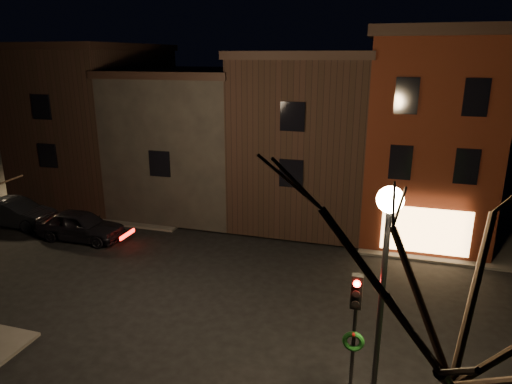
% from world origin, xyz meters
% --- Properties ---
extents(ground, '(120.00, 120.00, 0.00)m').
position_xyz_m(ground, '(0.00, 0.00, 0.00)').
color(ground, black).
rests_on(ground, ground).
extents(sidewalk_far_left, '(30.00, 30.00, 0.12)m').
position_xyz_m(sidewalk_far_left, '(-20.00, 20.00, 0.06)').
color(sidewalk_far_left, '#2D2B28').
rests_on(sidewalk_far_left, ground).
extents(corner_building, '(6.50, 8.50, 10.50)m').
position_xyz_m(corner_building, '(8.00, 9.47, 5.40)').
color(corner_building, '#4C1A0D').
rests_on(corner_building, ground).
extents(row_building_a, '(7.30, 10.30, 9.40)m').
position_xyz_m(row_building_a, '(1.50, 10.50, 4.83)').
color(row_building_a, black).
rests_on(row_building_a, ground).
extents(row_building_b, '(7.80, 10.30, 8.40)m').
position_xyz_m(row_building_b, '(-5.75, 10.50, 4.33)').
color(row_building_b, black).
rests_on(row_building_b, ground).
extents(row_building_c, '(7.30, 10.30, 9.90)m').
position_xyz_m(row_building_c, '(-13.00, 10.50, 5.08)').
color(row_building_c, black).
rests_on(row_building_c, ground).
extents(street_lamp_near, '(0.60, 0.60, 6.48)m').
position_xyz_m(street_lamp_near, '(6.20, -6.00, 5.18)').
color(street_lamp_near, black).
rests_on(street_lamp_near, sidewalk_near_right).
extents(traffic_signal, '(0.58, 0.38, 4.05)m').
position_xyz_m(traffic_signal, '(5.60, -5.51, 2.81)').
color(traffic_signal, black).
rests_on(traffic_signal, sidewalk_near_right).
extents(bare_tree_right, '(6.40, 6.40, 8.50)m').
position_xyz_m(bare_tree_right, '(7.50, -8.50, 6.15)').
color(bare_tree_right, black).
rests_on(bare_tree_right, sidewalk_near_right).
extents(parked_car_a, '(4.66, 1.94, 1.58)m').
position_xyz_m(parked_car_a, '(-9.11, 2.76, 0.79)').
color(parked_car_a, black).
rests_on(parked_car_a, ground).
extents(parked_car_b, '(4.79, 1.79, 1.56)m').
position_xyz_m(parked_car_b, '(-13.96, 3.38, 0.78)').
color(parked_car_b, black).
rests_on(parked_car_b, ground).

